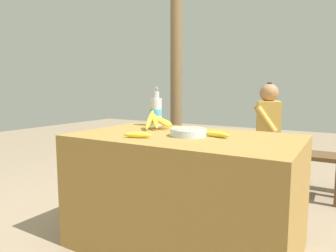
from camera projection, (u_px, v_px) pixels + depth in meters
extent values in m
plane|color=gray|center=(184.00, 246.00, 1.87)|extent=(12.00, 12.00, 0.00)
cube|color=olive|center=(184.00, 192.00, 1.83)|extent=(1.32, 0.80, 0.70)
sphere|color=#4C381E|center=(153.00, 120.00, 2.08)|extent=(0.04, 0.04, 0.04)
ellipsoid|color=yellow|center=(150.00, 120.00, 2.01)|extent=(0.08, 0.18, 0.14)
ellipsoid|color=yellow|center=(155.00, 120.00, 2.02)|extent=(0.14, 0.14, 0.12)
ellipsoid|color=yellow|center=(160.00, 121.00, 2.03)|extent=(0.19, 0.08, 0.09)
ellipsoid|color=yellow|center=(162.00, 121.00, 2.06)|extent=(0.17, 0.07, 0.09)
ellipsoid|color=yellow|center=(161.00, 120.00, 2.09)|extent=(0.14, 0.13, 0.08)
ellipsoid|color=yellow|center=(160.00, 119.00, 2.13)|extent=(0.06, 0.19, 0.09)
cylinder|color=silver|center=(188.00, 133.00, 1.75)|extent=(0.21, 0.21, 0.04)
torus|color=silver|center=(188.00, 129.00, 1.74)|extent=(0.21, 0.21, 0.01)
cylinder|color=#D1B77A|center=(188.00, 129.00, 1.74)|extent=(0.18, 0.18, 0.01)
cylinder|color=silver|center=(156.00, 112.00, 2.23)|extent=(0.09, 0.09, 0.20)
cylinder|color=#47A8D1|center=(156.00, 112.00, 2.23)|extent=(0.09, 0.09, 0.05)
cylinder|color=#ADADB2|center=(156.00, 95.00, 2.22)|extent=(0.05, 0.05, 0.05)
torus|color=#ADADB2|center=(156.00, 89.00, 2.21)|extent=(0.04, 0.01, 0.04)
ellipsoid|color=yellow|center=(138.00, 135.00, 1.68)|extent=(0.16, 0.09, 0.03)
ellipsoid|color=yellow|center=(217.00, 134.00, 1.70)|extent=(0.18, 0.08, 0.03)
cube|color=brown|center=(260.00, 150.00, 2.90)|extent=(1.56, 0.32, 0.04)
cube|color=brown|center=(192.00, 164.00, 3.17)|extent=(0.06, 0.06, 0.37)
cube|color=brown|center=(201.00, 160.00, 3.37)|extent=(0.06, 0.06, 0.37)
cylinder|color=#473828|center=(238.00, 171.00, 2.83)|extent=(0.09, 0.09, 0.41)
cylinder|color=#473828|center=(252.00, 150.00, 2.78)|extent=(0.31, 0.17, 0.09)
cylinder|color=#473828|center=(239.00, 166.00, 3.01)|extent=(0.09, 0.09, 0.41)
cylinder|color=#473828|center=(252.00, 146.00, 2.96)|extent=(0.31, 0.17, 0.09)
cube|color=gold|center=(268.00, 126.00, 2.81)|extent=(0.29, 0.38, 0.46)
cylinder|color=gold|center=(266.00, 120.00, 2.65)|extent=(0.21, 0.12, 0.25)
cylinder|color=gold|center=(264.00, 117.00, 2.96)|extent=(0.21, 0.12, 0.25)
sphere|color=#9E704C|center=(269.00, 93.00, 2.77)|extent=(0.17, 0.17, 0.17)
sphere|color=black|center=(269.00, 86.00, 2.76)|extent=(0.06, 0.06, 0.06)
sphere|color=#4C381E|center=(219.00, 139.00, 3.11)|extent=(0.04, 0.04, 0.04)
ellipsoid|color=olive|center=(218.00, 140.00, 3.06)|extent=(0.06, 0.13, 0.11)
ellipsoid|color=olive|center=(223.00, 140.00, 3.06)|extent=(0.16, 0.10, 0.10)
ellipsoid|color=olive|center=(224.00, 139.00, 3.10)|extent=(0.14, 0.09, 0.10)
ellipsoid|color=olive|center=(221.00, 138.00, 3.15)|extent=(0.05, 0.13, 0.11)
cylinder|color=brown|center=(176.00, 59.00, 3.59)|extent=(0.14, 0.14, 2.67)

